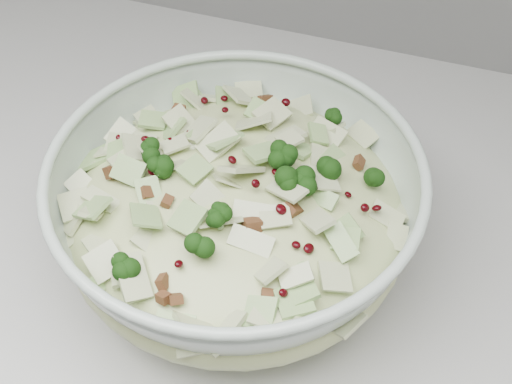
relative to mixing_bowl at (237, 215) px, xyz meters
The scene contains 3 objects.
counter 0.61m from the mixing_bowl, 162.08° to the left, with size 3.60×0.60×0.90m, color #A8A8A4.
mixing_bowl is the anchor object (origin of this frame).
salad 0.02m from the mixing_bowl, 90.00° to the right, with size 0.38×0.38×0.13m.
Camera 1 is at (0.45, 1.22, 1.44)m, focal length 50.00 mm.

